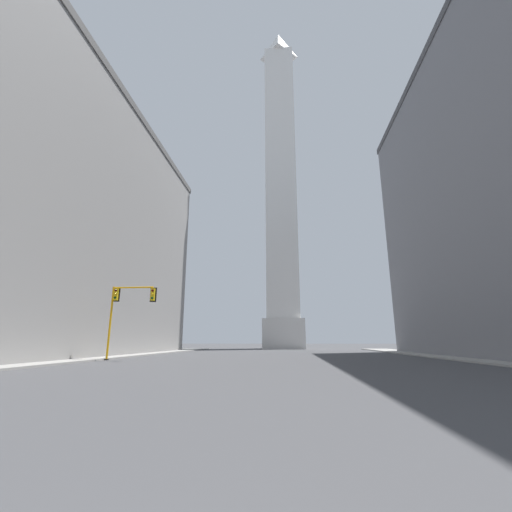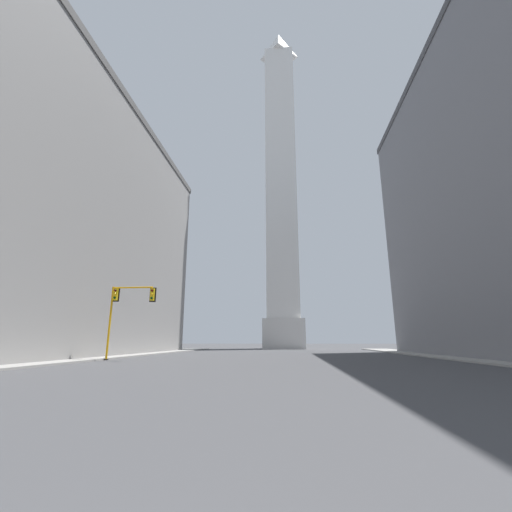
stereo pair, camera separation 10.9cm
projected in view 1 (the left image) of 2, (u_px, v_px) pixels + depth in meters
The scene contains 3 objects.
sidewalk_left at pixel (55, 361), 27.17m from camera, with size 5.00×88.64×0.15m, color gray.
obelisk at pixel (281, 179), 80.55m from camera, with size 8.65×8.65×80.46m.
traffic_light_mid_left at pixel (126, 304), 30.97m from camera, with size 4.24×0.53×6.49m.
Camera 1 is at (1.02, -0.17, 1.67)m, focal length 24.00 mm.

